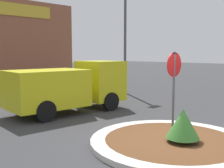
# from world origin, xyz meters

# --- Properties ---
(ground_plane) EXTENTS (120.00, 120.00, 0.00)m
(ground_plane) POSITION_xyz_m (0.00, 0.00, 0.00)
(ground_plane) COLOR #38383A
(traffic_island) EXTENTS (4.53, 4.53, 0.15)m
(traffic_island) POSITION_xyz_m (0.00, 0.00, 0.08)
(traffic_island) COLOR beige
(traffic_island) RESTS_ON ground_plane
(stop_sign) EXTENTS (0.73, 0.07, 2.57)m
(stop_sign) POSITION_xyz_m (0.71, 0.43, 1.79)
(stop_sign) COLOR #4C4C51
(stop_sign) RESTS_ON ground_plane
(island_shrub) EXTENTS (0.89, 0.89, 0.90)m
(island_shrub) POSITION_xyz_m (0.01, -0.34, 0.66)
(island_shrub) COLOR brown
(island_shrub) RESTS_ON traffic_island
(utility_truck) EXTENTS (5.23, 2.32, 2.17)m
(utility_truck) POSITION_xyz_m (0.56, 5.54, 1.14)
(utility_truck) COLOR gold
(utility_truck) RESTS_ON ground_plane
(light_pole) EXTENTS (0.70, 0.30, 7.70)m
(light_pole) POSITION_xyz_m (6.58, 7.86, 4.43)
(light_pole) COLOR #4C4C51
(light_pole) RESTS_ON ground_plane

